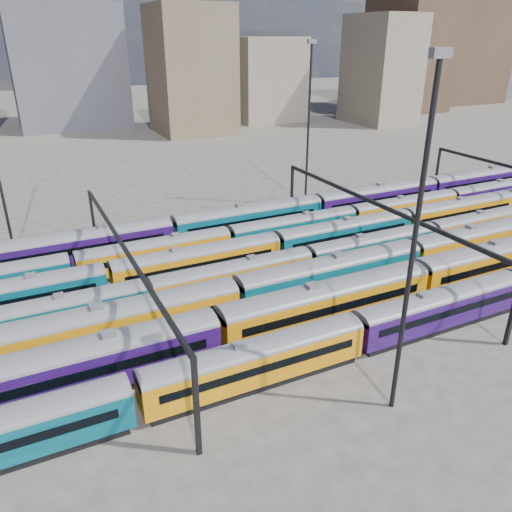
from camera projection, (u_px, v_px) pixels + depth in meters
name	position (u px, v px, depth m)	size (l,w,h in m)	color
ground	(301.00, 279.00, 58.58)	(500.00, 500.00, 0.00)	#403C36
rake_0	(356.00, 329.00, 43.87)	(117.16, 2.86, 4.80)	black
rake_1	(495.00, 257.00, 57.01)	(113.28, 3.32, 5.60)	black
rake_2	(412.00, 254.00, 58.02)	(133.71, 3.26, 5.50)	black
rake_3	(234.00, 274.00, 54.13)	(93.83, 2.75, 4.62)	black
rake_4	(345.00, 231.00, 65.43)	(142.28, 2.97, 5.00)	black
rake_5	(352.00, 216.00, 71.48)	(114.36, 2.79, 4.69)	black
rake_6	(317.00, 206.00, 74.32)	(133.77, 3.26, 5.50)	black
gantry_1	(124.00, 256.00, 47.82)	(0.35, 40.35, 8.03)	black
gantry_2	(375.00, 212.00, 59.82)	(0.35, 40.35, 8.03)	black
mast_2	(415.00, 238.00, 32.83)	(1.40, 0.50, 25.60)	black
mast_3	(309.00, 120.00, 78.61)	(1.40, 0.50, 25.60)	black
skyline	(404.00, 51.00, 178.85)	(399.22, 60.48, 50.03)	#665B4C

